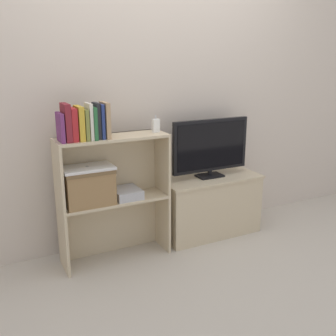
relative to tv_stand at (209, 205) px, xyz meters
The scene contains 20 objects.
ground_plane 0.53m from the tv_stand, 155.77° to the right, with size 16.00×16.00×0.00m, color #BCB2A3.
wall_back 1.06m from the tv_stand, 151.98° to the left, with size 10.00×0.05×2.40m.
tv_stand is the anchor object (origin of this frame).
tv 0.52m from the tv_stand, 90.00° to the right, with size 0.70×0.14×0.49m.
bookshelf_lower_tier 0.87m from the tv_stand, behind, with size 0.81×0.27×0.48m.
bookshelf_upper_tier 1.01m from the tv_stand, behind, with size 0.81×0.27×0.47m.
book_plum 1.46m from the tv_stand, behind, with size 0.03×0.16×0.19m.
book_maroon 1.45m from the tv_stand, behind, with size 0.04×0.16×0.25m.
book_crimson 1.40m from the tv_stand, behind, with size 0.04×0.14×0.22m.
book_mustard 1.37m from the tv_stand, behind, with size 0.04×0.16×0.23m.
book_olive 1.33m from the tv_stand, behind, with size 0.02×0.16×0.21m.
book_ivory 1.32m from the tv_stand, behind, with size 0.02×0.15×0.24m.
book_forest 1.29m from the tv_stand, behind, with size 0.02×0.16×0.22m.
book_charcoal 1.28m from the tv_stand, behind, with size 0.03×0.12×0.24m.
book_navy 1.26m from the tv_stand, behind, with size 0.02×0.14×0.24m.
book_tan 1.24m from the tv_stand, behind, with size 0.03×0.16×0.25m.
baby_monitor 0.91m from the tv_stand, behind, with size 0.05×0.03×0.13m.
storage_basket_left 1.13m from the tv_stand, behind, with size 0.35×0.23×0.26m.
laptop 1.17m from the tv_stand, behind, with size 0.36×0.22×0.02m.
magazine_stack 0.82m from the tv_stand, behind, with size 0.19×0.23×0.07m.
Camera 1 is at (-1.33, -2.48, 1.49)m, focal length 42.00 mm.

